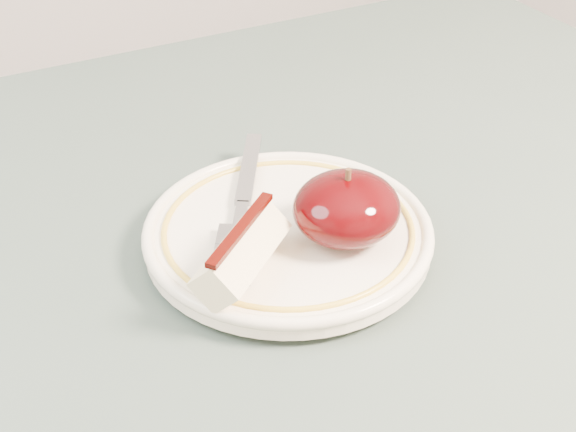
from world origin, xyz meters
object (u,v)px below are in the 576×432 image
table (365,383)px  apple_half (347,208)px  fork (243,204)px  plate (288,232)px

table → apple_half: 0.13m
table → apple_half: (0.00, 0.04, 0.13)m
fork → plate: bearing=-120.4°
plate → fork: fork is taller
table → fork: fork is taller
plate → apple_half: apple_half is taller
table → fork: 0.16m
plate → apple_half: 0.05m
table → apple_half: apple_half is taller
apple_half → plate: bearing=138.7°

